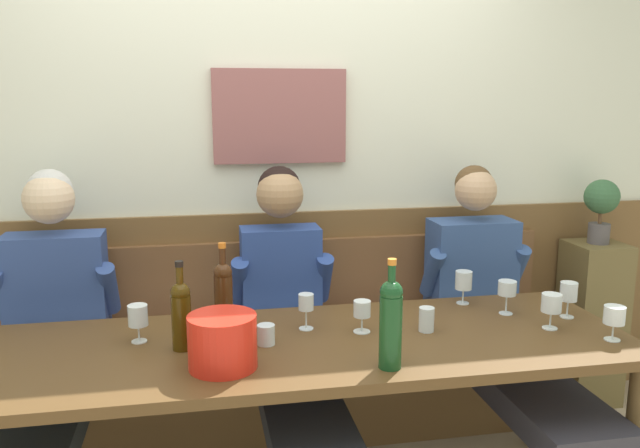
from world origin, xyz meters
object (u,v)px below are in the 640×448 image
object	(u,v)px
wine_bottle_amber_mid	(224,294)
wine_bottle_green_tall	(391,321)
wine_glass_by_bottle	(507,289)
wine_bottle_clear_water	(181,313)
wine_glass_mid_right	(552,304)
person_center_right_seat	(42,351)
dining_table	(300,360)
person_left_seat	(291,332)
water_tumbler_center	(266,335)
water_tumbler_right	(427,319)
wine_glass_mid_left	(464,282)
wine_glass_near_bucket	(614,317)
wine_glass_center_rear	(138,316)
wine_glass_right_end	(306,304)
water_tumbler_left	(198,330)
person_center_left_seat	(500,321)
wall_bench	(278,379)
wine_glass_center_front	(569,292)
ice_bucket	(223,341)
potted_plant	(601,203)
wine_glass_left_end	(362,310)

from	to	relation	value
wine_bottle_amber_mid	wine_bottle_green_tall	world-z (taller)	wine_bottle_green_tall
wine_glass_by_bottle	wine_bottle_clear_water	bearing A→B (deg)	-174.20
wine_glass_mid_right	wine_glass_by_bottle	world-z (taller)	wine_glass_by_bottle
person_center_right_seat	dining_table	bearing A→B (deg)	-18.75
person_left_seat	wine_bottle_amber_mid	distance (m)	0.41
dining_table	wine_bottle_green_tall	bearing A→B (deg)	-47.52
person_left_seat	water_tumbler_center	world-z (taller)	person_left_seat
water_tumbler_right	wine_glass_mid_left	bearing A→B (deg)	46.59
wine_glass_near_bucket	wine_bottle_green_tall	bearing A→B (deg)	-174.85
person_left_seat	wine_glass_by_bottle	size ratio (longest dim) A/B	9.25
wine_glass_near_bucket	wine_glass_center_rear	bearing A→B (deg)	169.67
person_center_right_seat	wine_glass_near_bucket	distance (m)	2.23
wine_glass_mid_left	wine_glass_right_end	bearing A→B (deg)	-166.02
dining_table	wine_glass_right_end	distance (m)	0.22
wine_bottle_clear_water	water_tumbler_left	xyz separation A→B (m)	(0.05, 0.08, -0.10)
person_center_right_seat	wine_glass_center_rear	xyz separation A→B (m)	(0.40, -0.22, 0.20)
dining_table	wine_glass_center_rear	size ratio (longest dim) A/B	17.68
water_tumbler_right	person_center_left_seat	bearing A→B (deg)	34.24
wall_bench	wine_glass_right_end	distance (m)	0.80
wine_glass_near_bucket	wine_glass_center_front	xyz separation A→B (m)	(-0.02, 0.27, 0.01)
wine_glass_center_rear	water_tumbler_right	distance (m)	1.10
ice_bucket	wine_bottle_amber_mid	world-z (taller)	wine_bottle_amber_mid
person_left_seat	wine_glass_center_front	bearing A→B (deg)	-13.97
wine_glass_center_front	potted_plant	distance (m)	0.92
person_center_left_seat	water_tumbler_center	bearing A→B (deg)	-162.77
water_tumbler_left	wine_glass_left_end	bearing A→B (deg)	-3.43
water_tumbler_left	water_tumbler_right	bearing A→B (deg)	-4.89
wine_glass_center_rear	wine_glass_right_end	bearing A→B (deg)	1.28
water_tumbler_right	wine_bottle_amber_mid	bearing A→B (deg)	168.47
wine_glass_mid_right	wine_glass_right_end	xyz separation A→B (m)	(-0.95, 0.18, -0.00)
person_center_left_seat	water_tumbler_right	xyz separation A→B (m)	(-0.48, -0.33, 0.16)
wall_bench	water_tumbler_right	distance (m)	0.98
wine_bottle_green_tall	wine_glass_near_bucket	size ratio (longest dim) A/B	2.85
ice_bucket	water_tumbler_right	xyz separation A→B (m)	(0.80, 0.20, -0.04)
dining_table	potted_plant	world-z (taller)	potted_plant
wine_glass_center_rear	ice_bucket	bearing A→B (deg)	-44.25
wine_glass_near_bucket	water_tumbler_right	bearing A→B (deg)	161.25
wine_glass_near_bucket	water_tumbler_left	size ratio (longest dim) A/B	1.75
wine_glass_right_end	dining_table	bearing A→B (deg)	-109.56
wine_bottle_amber_mid	wine_glass_center_front	size ratio (longest dim) A/B	2.34
wine_glass_center_rear	wine_glass_by_bottle	bearing A→B (deg)	1.26
wine_bottle_green_tall	wine_glass_by_bottle	distance (m)	0.78
water_tumbler_left	water_tumbler_right	world-z (taller)	water_tumbler_right
person_center_right_seat	wine_glass_center_front	xyz separation A→B (m)	(2.13, -0.28, 0.21)
wine_bottle_amber_mid	wine_glass_mid_right	size ratio (longest dim) A/B	2.48
person_center_left_seat	water_tumbler_left	world-z (taller)	person_center_left_seat
wine_glass_mid_left	wine_glass_center_front	distance (m)	0.43
ice_bucket	wine_glass_center_rear	world-z (taller)	ice_bucket
wine_glass_mid_right	wine_glass_near_bucket	xyz separation A→B (m)	(0.17, -0.16, -0.01)
wine_glass_by_bottle	potted_plant	world-z (taller)	potted_plant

